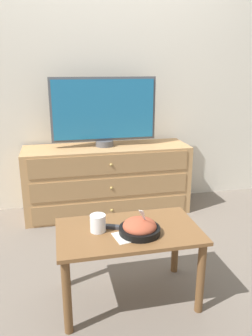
# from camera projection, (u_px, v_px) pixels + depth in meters

# --- Properties ---
(ground_plane) EXTENTS (12.00, 12.00, 0.00)m
(ground_plane) POSITION_uv_depth(u_px,v_px,m) (108.00, 201.00, 3.28)
(ground_plane) COLOR #70665B
(wall_back) EXTENTS (12.00, 0.05, 2.60)m
(wall_back) POSITION_uv_depth(u_px,v_px,m) (105.00, 65.00, 2.93)
(wall_back) COLOR silver
(wall_back) RESTS_ON ground_plane
(dresser) EXTENTS (1.45, 0.44, 0.61)m
(dresser) POSITION_uv_depth(u_px,v_px,m) (107.00, 180.00, 2.96)
(dresser) COLOR tan
(dresser) RESTS_ON ground_plane
(tv) EXTENTS (0.91, 0.16, 0.59)m
(tv) POSITION_uv_depth(u_px,v_px,m) (104.00, 111.00, 2.80)
(tv) COLOR #515156
(tv) RESTS_ON dresser
(coffee_table) EXTENTS (0.78, 0.45, 0.44)m
(coffee_table) POSITION_uv_depth(u_px,v_px,m) (129.00, 242.00, 1.80)
(coffee_table) COLOR brown
(coffee_table) RESTS_ON ground_plane
(takeout_bowl) EXTENTS (0.22, 0.22, 0.16)m
(takeout_bowl) POSITION_uv_depth(u_px,v_px,m) (140.00, 228.00, 1.73)
(takeout_bowl) COLOR black
(takeout_bowl) RESTS_ON coffee_table
(drink_cup) EXTENTS (0.08, 0.08, 0.09)m
(drink_cup) POSITION_uv_depth(u_px,v_px,m) (98.00, 224.00, 1.75)
(drink_cup) COLOR white
(drink_cup) RESTS_ON coffee_table
(napkin) EXTENTS (0.15, 0.15, 0.00)m
(napkin) POSITION_uv_depth(u_px,v_px,m) (127.00, 237.00, 1.70)
(napkin) COLOR silver
(napkin) RESTS_ON coffee_table
(remote_control) EXTENTS (0.15, 0.09, 0.02)m
(remote_control) POSITION_uv_depth(u_px,v_px,m) (108.00, 226.00, 1.79)
(remote_control) COLOR #38383D
(remote_control) RESTS_ON coffee_table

